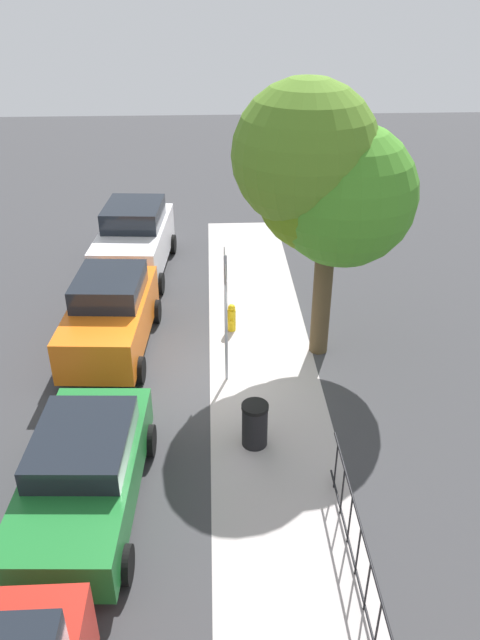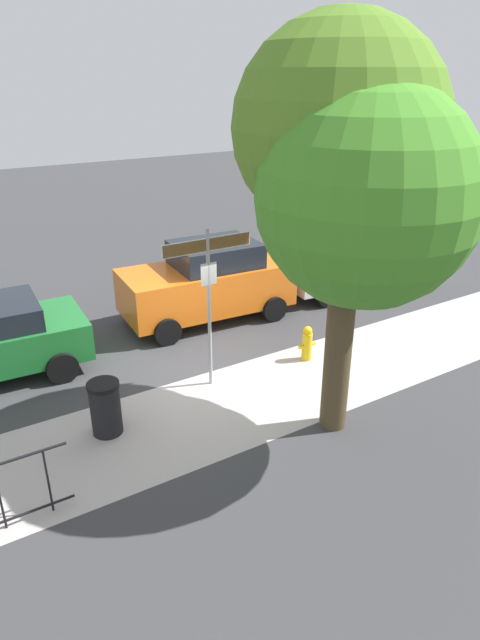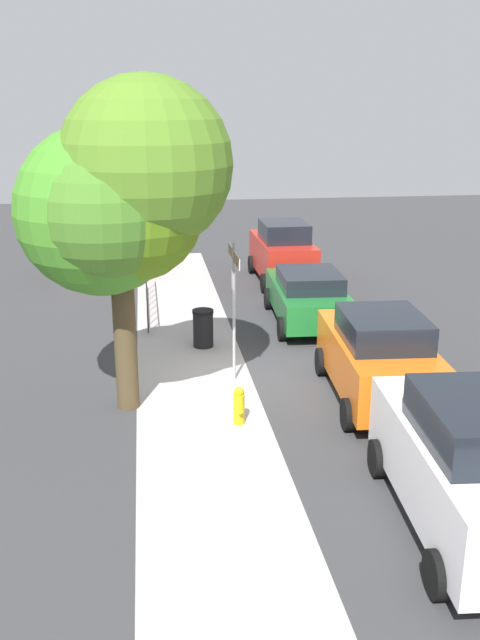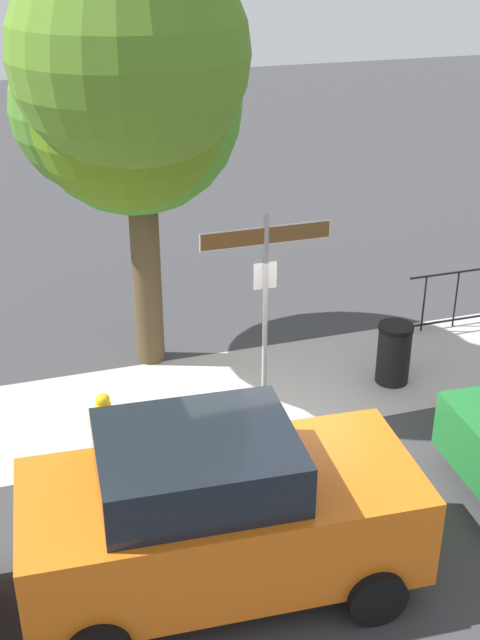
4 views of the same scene
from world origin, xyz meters
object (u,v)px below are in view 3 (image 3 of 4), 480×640
object	(u,v)px
car_red	(283,252)
car_white	(474,463)
street_sign	(234,282)
fire_hydrant	(239,405)
utility_shed	(102,236)
car_orange	(378,356)
shade_tree	(122,196)
car_green	(308,296)
trash_bin	(203,328)

from	to	relation	value
car_red	car_white	bearing A→B (deg)	179.49
street_sign	fire_hydrant	distance (m)	2.96
car_red	utility_shed	size ratio (longest dim) A/B	1.34
car_white	car_orange	xyz separation A→B (m)	(4.64, -0.14, -0.09)
street_sign	shade_tree	xyz separation A→B (m)	(-1.33, 2.28, 2.08)
shade_tree	car_white	distance (m)	7.68
car_white	car_green	bearing A→B (deg)	4.89
street_sign	car_white	world-z (taller)	street_sign
utility_shed	fire_hydrant	world-z (taller)	utility_shed
fire_hydrant	trash_bin	size ratio (longest dim) A/B	0.80
car_white	trash_bin	bearing A→B (deg)	25.10
car_white	utility_shed	world-z (taller)	utility_shed
car_red	trash_bin	size ratio (longest dim) A/B	4.13
car_green	utility_shed	distance (m)	8.87
street_sign	car_red	size ratio (longest dim) A/B	0.78
fire_hydrant	trash_bin	xyz separation A→B (m)	(4.57, 0.30, 0.11)
car_green	car_red	world-z (taller)	car_red
shade_tree	car_red	distance (m)	11.64
car_white	car_green	xyz separation A→B (m)	(10.01, 0.09, -0.25)
shade_tree	car_orange	distance (m)	6.15
street_sign	car_orange	world-z (taller)	street_sign
car_green	car_red	distance (m)	4.75
street_sign	fire_hydrant	size ratio (longest dim) A/B	4.07
street_sign	utility_shed	size ratio (longest dim) A/B	1.05
shade_tree	trash_bin	size ratio (longest dim) A/B	6.71
trash_bin	utility_shed	bearing A→B (deg)	19.83
car_red	trash_bin	bearing A→B (deg)	152.11
shade_tree	trash_bin	xyz separation A→B (m)	(3.64, -1.78, -3.87)
car_white	trash_bin	distance (m)	9.06
shade_tree	car_red	world-z (taller)	shade_tree
car_red	trash_bin	xyz separation A→B (m)	(-6.29, 3.32, -0.56)
fire_hydrant	trash_bin	distance (m)	4.58
car_white	car_orange	world-z (taller)	car_white
car_white	street_sign	bearing A→B (deg)	28.10
utility_shed	car_white	bearing A→B (deg)	-159.71
car_green	utility_shed	xyz separation A→B (m)	(6.49, 6.01, 0.63)
car_orange	fire_hydrant	world-z (taller)	car_orange
car_white	fire_hydrant	xyz separation A→B (m)	(3.89, 2.90, -0.68)
car_red	fire_hydrant	bearing A→B (deg)	164.40
car_white	car_green	distance (m)	10.01
trash_bin	shade_tree	bearing A→B (deg)	153.92
car_red	fire_hydrant	world-z (taller)	car_red
street_sign	car_red	bearing A→B (deg)	-18.17
street_sign	car_green	distance (m)	4.89
shade_tree	utility_shed	world-z (taller)	shade_tree
car_orange	utility_shed	size ratio (longest dim) A/B	1.42
fire_hydrant	street_sign	bearing A→B (deg)	-5.04
car_green	utility_shed	size ratio (longest dim) A/B	1.46
car_orange	car_green	world-z (taller)	car_orange
car_red	utility_shed	distance (m)	6.48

